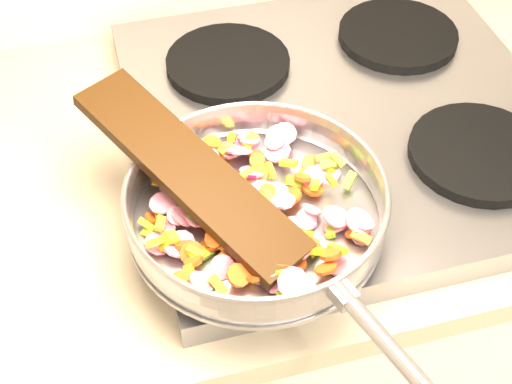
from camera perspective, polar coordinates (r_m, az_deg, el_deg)
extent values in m
cube|color=#939399|center=(1.06, 7.03, 5.77)|extent=(0.60, 0.60, 0.04)
cylinder|color=black|center=(0.91, 1.90, -0.09)|extent=(0.19, 0.19, 0.02)
cylinder|color=black|center=(1.00, 17.44, 3.00)|extent=(0.19, 0.19, 0.02)
cylinder|color=black|center=(1.11, -2.26, 10.28)|extent=(0.19, 0.19, 0.02)
cylinder|color=black|center=(1.19, 11.28, 12.22)|extent=(0.19, 0.19, 0.02)
cylinder|color=#9E9EA5|center=(0.86, 0.00, -2.20)|extent=(0.31, 0.31, 0.01)
torus|color=#9E9EA5|center=(0.84, 0.00, -0.92)|extent=(0.35, 0.35, 0.05)
torus|color=#9E9EA5|center=(0.82, 0.00, 0.19)|extent=(0.31, 0.31, 0.01)
cylinder|color=#9E9EA5|center=(0.72, 11.14, -12.62)|extent=(0.08, 0.19, 0.02)
cube|color=#9E9EA5|center=(0.75, 6.91, -8.10)|extent=(0.03, 0.04, 0.02)
cube|color=#F2AC1B|center=(0.85, -8.70, -2.59)|extent=(0.02, 0.02, 0.02)
cylinder|color=#D21449|center=(0.92, -0.58, 4.25)|extent=(0.03, 0.03, 0.02)
cylinder|color=#D21449|center=(0.85, 4.05, -2.20)|extent=(0.04, 0.03, 0.03)
cube|color=#F2AC1B|center=(0.87, -6.40, -0.61)|extent=(0.03, 0.01, 0.01)
cube|color=#F2AC1B|center=(0.81, 6.54, -4.57)|extent=(0.02, 0.03, 0.02)
cube|color=#81AC21|center=(0.92, -4.49, 2.90)|extent=(0.02, 0.02, 0.01)
cylinder|color=#D21449|center=(0.79, 1.03, -6.36)|extent=(0.03, 0.03, 0.02)
cylinder|color=#CE4A15|center=(0.85, 0.88, -1.85)|extent=(0.03, 0.03, 0.01)
cylinder|color=#D21449|center=(0.85, -1.18, -2.16)|extent=(0.03, 0.03, 0.03)
cube|color=#81AC21|center=(0.86, 0.96, -0.46)|extent=(0.02, 0.03, 0.01)
cylinder|color=#D21449|center=(0.89, -6.30, 0.43)|extent=(0.03, 0.03, 0.02)
cylinder|color=#CE4A15|center=(0.82, -5.74, -4.26)|extent=(0.03, 0.03, 0.02)
cube|color=#F2AC1B|center=(0.81, -4.93, -4.86)|extent=(0.02, 0.02, 0.01)
cylinder|color=#D21449|center=(0.85, 2.18, -0.72)|extent=(0.03, 0.03, 0.01)
cylinder|color=#CE4A15|center=(0.85, -2.94, -2.54)|extent=(0.02, 0.03, 0.02)
cube|color=#F2AC1B|center=(0.88, -0.96, 1.34)|extent=(0.02, 0.02, 0.01)
cube|color=#F2AC1B|center=(0.89, -7.53, 0.73)|extent=(0.03, 0.02, 0.02)
cylinder|color=#D21449|center=(0.82, 6.58, -5.75)|extent=(0.05, 0.05, 0.01)
cylinder|color=#D21449|center=(0.79, 1.67, -7.26)|extent=(0.03, 0.03, 0.02)
cylinder|color=#CE4A15|center=(0.82, 0.73, -2.87)|extent=(0.03, 0.03, 0.01)
cube|color=#F2AC1B|center=(0.83, -0.98, -2.22)|extent=(0.02, 0.02, 0.01)
cylinder|color=#CE4A15|center=(0.88, -3.52, 0.05)|extent=(0.03, 0.03, 0.02)
cube|color=#F2AC1B|center=(0.87, 4.78, 0.61)|extent=(0.02, 0.02, 0.01)
cube|color=#F2AC1B|center=(0.78, 2.33, -6.54)|extent=(0.02, 0.02, 0.01)
cylinder|color=#CE4A15|center=(0.79, 2.09, -5.68)|extent=(0.03, 0.03, 0.02)
cylinder|color=#CE4A15|center=(0.85, -2.25, -2.59)|extent=(0.04, 0.04, 0.01)
cylinder|color=#CE4A15|center=(0.81, 3.45, -5.80)|extent=(0.02, 0.02, 0.01)
cylinder|color=#D21449|center=(0.91, 5.72, 1.62)|extent=(0.04, 0.04, 0.02)
cylinder|color=#D21449|center=(0.80, -2.71, -6.01)|extent=(0.04, 0.03, 0.03)
cylinder|color=#CE4A15|center=(0.81, -2.30, -5.48)|extent=(0.04, 0.03, 0.02)
cylinder|color=#D21449|center=(0.94, -0.39, 3.97)|extent=(0.04, 0.04, 0.02)
cylinder|color=#CE4A15|center=(0.79, -0.02, -6.78)|extent=(0.03, 0.03, 0.02)
cylinder|color=#D21449|center=(0.86, 6.45, -2.52)|extent=(0.05, 0.04, 0.03)
cylinder|color=#D21449|center=(0.92, -1.74, 3.37)|extent=(0.04, 0.04, 0.03)
cylinder|color=#CE4A15|center=(0.84, 7.82, -3.32)|extent=(0.03, 0.02, 0.02)
cylinder|color=#CE4A15|center=(0.88, 0.19, 1.44)|extent=(0.03, 0.03, 0.02)
cylinder|color=#D21449|center=(0.82, -6.48, -4.66)|extent=(0.03, 0.03, 0.02)
cube|color=#F2AC1B|center=(0.83, -7.26, -3.95)|extent=(0.02, 0.03, 0.01)
cube|color=#81AC21|center=(0.84, -3.20, -3.18)|extent=(0.02, 0.02, 0.01)
cylinder|color=#CE4A15|center=(0.86, -8.24, -2.06)|extent=(0.02, 0.03, 0.02)
cylinder|color=#D21449|center=(0.84, 6.41, -1.98)|extent=(0.04, 0.04, 0.01)
cylinder|color=#D21449|center=(0.93, 2.34, 4.72)|extent=(0.04, 0.04, 0.02)
cube|color=#F2AC1B|center=(0.91, 5.37, 2.75)|extent=(0.02, 0.01, 0.01)
cylinder|color=#D21449|center=(0.92, 1.79, 3.17)|extent=(0.05, 0.05, 0.01)
cylinder|color=#CE4A15|center=(0.84, -7.73, -4.18)|extent=(0.03, 0.03, 0.02)
cylinder|color=#CE4A15|center=(0.87, 3.75, 1.17)|extent=(0.03, 0.03, 0.01)
cube|color=#81AC21|center=(0.88, 3.11, 0.80)|extent=(0.03, 0.02, 0.02)
cube|color=#F2AC1B|center=(0.80, 4.67, -4.74)|extent=(0.02, 0.02, 0.02)
cylinder|color=#CE4A15|center=(0.81, -5.15, -4.89)|extent=(0.04, 0.03, 0.03)
cylinder|color=#D21449|center=(0.84, 8.52, -2.41)|extent=(0.04, 0.04, 0.01)
cube|color=#F2AC1B|center=(0.90, -7.22, 2.13)|extent=(0.02, 0.03, 0.01)
cylinder|color=#D21449|center=(0.93, 1.52, 4.11)|extent=(0.04, 0.04, 0.02)
cylinder|color=#CE4A15|center=(0.87, -4.57, 0.07)|extent=(0.03, 0.03, 0.03)
cylinder|color=#D21449|center=(0.87, 0.42, 0.08)|extent=(0.04, 0.04, 0.01)
cylinder|color=#CE4A15|center=(0.90, 0.11, 2.54)|extent=(0.03, 0.03, 0.02)
cylinder|color=#D21449|center=(0.91, -1.35, 3.30)|extent=(0.05, 0.04, 0.03)
cube|color=#81AC21|center=(0.82, -4.10, -4.87)|extent=(0.02, 0.02, 0.02)
cylinder|color=#D21449|center=(0.78, 2.54, -8.54)|extent=(0.04, 0.04, 0.02)
cylinder|color=#D21449|center=(0.94, 1.75, 4.54)|extent=(0.04, 0.03, 0.02)
cube|color=#81AC21|center=(0.82, -8.05, -3.96)|extent=(0.02, 0.01, 0.02)
cylinder|color=#D21449|center=(0.81, -0.29, -4.19)|extent=(0.04, 0.04, 0.02)
cylinder|color=#CE4A15|center=(0.89, -6.00, 0.91)|extent=(0.03, 0.03, 0.02)
cylinder|color=#D21449|center=(0.80, 0.40, -6.47)|extent=(0.04, 0.04, 0.02)
cube|color=#F2AC1B|center=(0.82, -2.43, -4.48)|extent=(0.02, 0.02, 0.01)
cube|color=#81AC21|center=(0.83, -6.74, -3.60)|extent=(0.02, 0.02, 0.01)
cylinder|color=#CE4A15|center=(0.93, -2.32, 3.32)|extent=(0.03, 0.03, 0.02)
cube|color=#F2AC1B|center=(0.90, -5.71, 2.54)|extent=(0.02, 0.02, 0.02)
cylinder|color=#CE4A15|center=(0.79, -6.06, -6.88)|extent=(0.02, 0.02, 0.01)
cylinder|color=#D21449|center=(0.85, -5.85, -1.95)|extent=(0.04, 0.04, 0.03)
cylinder|color=#D21449|center=(0.89, -6.96, 0.37)|extent=(0.03, 0.03, 0.03)
cylinder|color=#CE4A15|center=(0.86, 0.95, 0.13)|extent=(0.02, 0.02, 0.01)
cube|color=#81AC21|center=(0.87, -2.07, -0.71)|extent=(0.02, 0.02, 0.02)
cylinder|color=#CE4A15|center=(0.88, -2.47, 1.42)|extent=(0.03, 0.03, 0.01)
cylinder|color=#D21449|center=(0.84, 8.27, -2.32)|extent=(0.05, 0.05, 0.02)
cube|color=#81AC21|center=(0.79, 3.45, -7.37)|extent=(0.02, 0.02, 0.02)
cylinder|color=#D21449|center=(0.83, 2.77, -2.61)|extent=(0.04, 0.04, 0.01)
cylinder|color=#CE4A15|center=(0.91, -0.04, 3.04)|extent=(0.03, 0.03, 0.01)
cylinder|color=#D21449|center=(0.84, 8.45, -3.45)|extent=(0.03, 0.03, 0.02)
cube|color=#81AC21|center=(0.82, 4.72, -4.66)|extent=(0.02, 0.02, 0.01)
cube|color=#F2AC1B|center=(0.80, 0.00, -6.38)|extent=(0.02, 0.03, 0.02)
cylinder|color=#D21449|center=(0.81, 3.34, -4.53)|extent=(0.04, 0.04, 0.01)
cylinder|color=#CE4A15|center=(0.83, -3.52, -4.17)|extent=(0.03, 0.03, 0.02)
cube|color=#81AC21|center=(0.80, -3.92, -7.24)|extent=(0.03, 0.01, 0.02)
cube|color=#F2AC1B|center=(0.79, -5.40, -6.50)|extent=(0.02, 0.02, 0.01)
cylinder|color=#D21449|center=(0.85, -6.34, -1.88)|extent=(0.03, 0.03, 0.01)
cylinder|color=#CE4A15|center=(0.88, 4.58, 0.32)|extent=(0.04, 0.04, 0.01)
cube|color=#81AC21|center=(0.86, 0.91, -0.27)|extent=(0.02, 0.02, 0.01)
cube|color=#F2AC1B|center=(0.82, 1.60, -4.97)|extent=(0.02, 0.02, 0.02)
cube|color=#81AC21|center=(0.79, 4.35, -8.14)|extent=(0.02, 0.02, 0.02)
cylinder|color=#CE4A15|center=(0.90, -6.59, 1.29)|extent=(0.03, 0.03, 0.01)
cylinder|color=#CE4A15|center=(0.91, -6.68, 2.11)|extent=(0.02, 0.03, 0.02)
cylinder|color=#CE4A15|center=(0.80, -5.06, -5.48)|extent=(0.02, 0.02, 0.02)
cylinder|color=#D21449|center=(0.89, -0.77, 0.65)|extent=(0.04, 0.04, 0.03)
cube|color=#81AC21|center=(0.83, -4.66, -2.13)|extent=(0.03, 0.02, 0.01)
cube|color=#81AC21|center=(0.89, 4.15, 1.37)|extent=(0.02, 0.02, 0.01)
cylinder|color=#D21449|center=(0.89, -0.31, 1.63)|extent=(0.04, 0.04, 0.02)
cube|color=#81AC21|center=(0.90, -5.91, 2.30)|extent=(0.02, 0.01, 0.01)
cylinder|color=#D21449|center=(0.93, -0.63, 3.85)|extent=(0.04, 0.04, 0.02)
cube|color=#F2AC1B|center=(0.85, -5.44, -1.29)|extent=(0.02, 0.02, 0.02)
cylinder|color=#D21449|center=(0.84, -5.93, -4.08)|extent=(0.04, 0.03, 0.02)
cube|color=#F2AC1B|center=(0.87, 6.03, 0.96)|extent=(0.01, 0.02, 0.01)
cylinder|color=#CE4A15|center=(0.79, 5.64, -6.11)|extent=(0.04, 0.03, 0.02)
cylinder|color=#D21449|center=(0.88, 4.58, 1.18)|extent=(0.04, 0.04, 0.02)
cylinder|color=#D21449|center=(0.79, -4.39, -7.17)|extent=(0.04, 0.04, 0.03)
cylinder|color=#CE4A15|center=(0.81, -3.33, -3.69)|extent=(0.03, 0.03, 0.03)
cylinder|color=#D21449|center=(0.86, -7.44, -0.85)|extent=(0.03, 0.04, 0.01)
cylinder|color=#D21449|center=(0.85, -7.22, -2.79)|extent=(0.03, 0.03, 0.02)
cylinder|color=#CE4A15|center=(0.88, -2.61, 1.41)|extent=(0.03, 0.03, 0.01)
cylinder|color=#CE4A15|center=(0.83, 4.51, -4.36)|extent=(0.03, 0.03, 0.02)
cube|color=#F2AC1B|center=(0.92, -2.85, 3.46)|extent=(0.02, 0.02, 0.01)
cube|color=#F2AC1B|center=(0.91, 5.78, 2.03)|extent=(0.02, 0.03, 0.01)
cylinder|color=#CE4A15|center=(0.87, 2.80, -0.34)|extent=(0.04, 0.04, 0.02)
cylinder|color=#D21449|center=(0.83, -7.84, -4.11)|extent=(0.04, 0.04, 0.01)
cylinder|color=#CE4A15|center=(0.92, -5.16, 3.36)|extent=(0.03, 0.03, 0.01)
cube|color=#81AC21|center=(0.82, -0.23, -3.29)|extent=(0.02, 0.02, 0.01)
cube|color=#F2AC1B|center=(0.83, 8.41, -3.59)|extent=(0.02, 0.02, 0.01)
cube|color=#81AC21|center=(0.91, 5.79, 2.26)|extent=(0.02, 0.02, 0.01)
cube|color=#81AC21|center=(0.84, -7.69, -2.51)|extent=(0.02, 0.02, 0.01)
cube|color=#81AC21|center=(0.84, 3.87, -3.24)|extent=(0.02, 0.01, 0.02)
cube|color=#81AC21|center=(0.87, -3.45, 0.86)|extent=(0.03, 0.02, 0.01)
cube|color=#81AC21|center=(0.85, 6.04, -3.21)|extent=(0.02, 0.02, 0.01)
cylinder|color=#CE4A15|center=(0.83, -1.39, -3.79)|extent=(0.04, 0.03, 0.03)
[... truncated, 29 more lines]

